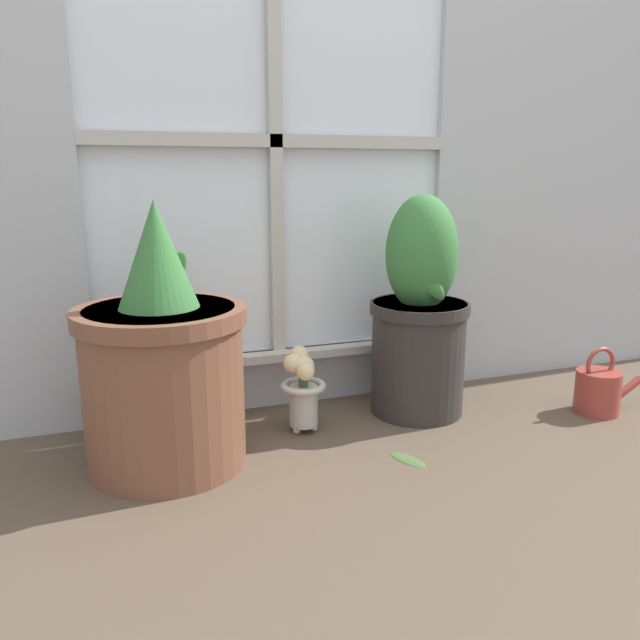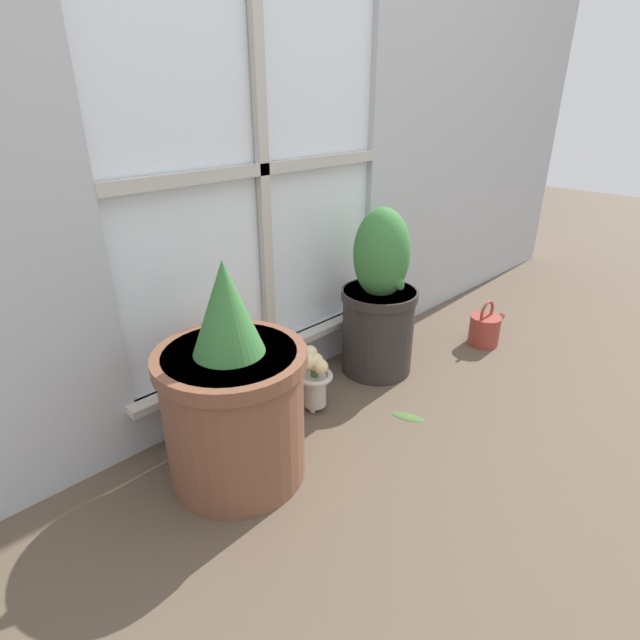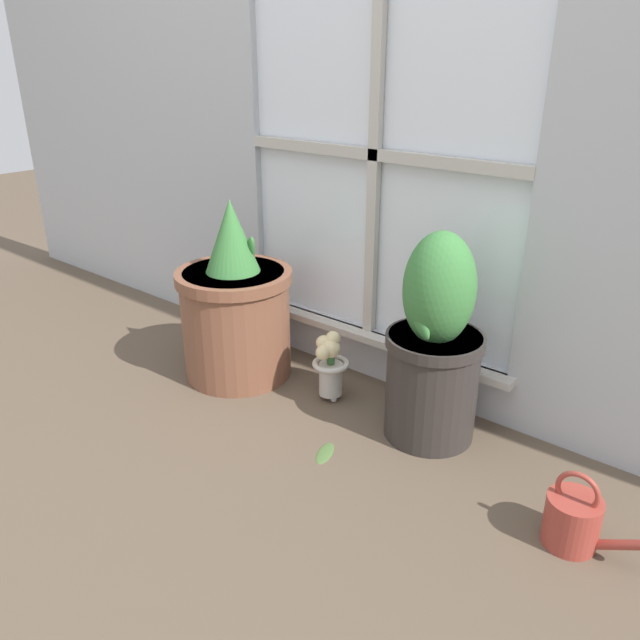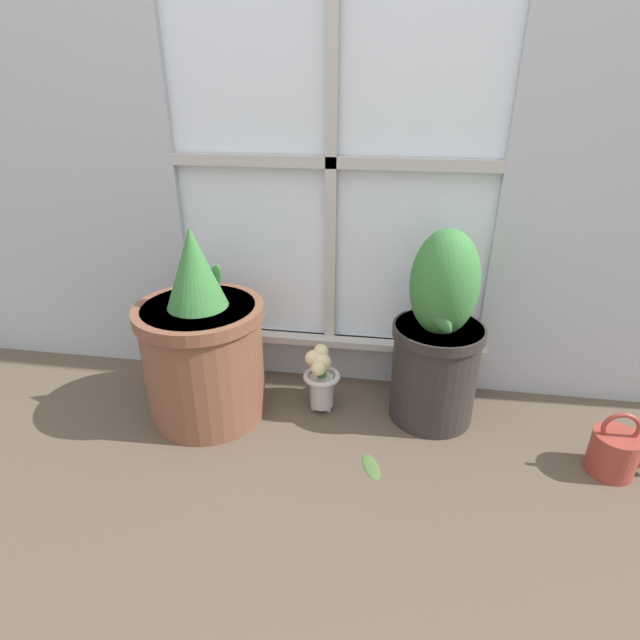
% 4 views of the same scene
% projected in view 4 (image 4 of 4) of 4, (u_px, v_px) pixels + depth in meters
% --- Properties ---
extents(ground_plane, '(10.00, 10.00, 0.00)m').
position_uv_depth(ground_plane, '(305.00, 465.00, 1.44)').
color(ground_plane, brown).
extents(potted_plant_left, '(0.40, 0.40, 0.63)m').
position_uv_depth(potted_plant_left, '(203.00, 345.00, 1.57)').
color(potted_plant_left, brown).
rests_on(potted_plant_left, ground_plane).
extents(potted_plant_right, '(0.28, 0.28, 0.63)m').
position_uv_depth(potted_plant_right, '(438.00, 341.00, 1.54)').
color(potted_plant_right, '#2D2826').
rests_on(potted_plant_right, ground_plane).
extents(flower_vase, '(0.12, 0.12, 0.24)m').
position_uv_depth(flower_vase, '(321.00, 377.00, 1.63)').
color(flower_vase, '#BCB7AD').
rests_on(flower_vase, ground_plane).
extents(watering_can, '(0.23, 0.13, 0.20)m').
position_uv_depth(watering_can, '(615.00, 452.00, 1.39)').
color(watering_can, '#99382D').
rests_on(watering_can, ground_plane).
extents(fallen_leaf, '(0.08, 0.12, 0.01)m').
position_uv_depth(fallen_leaf, '(371.00, 466.00, 1.43)').
color(fallen_leaf, '#476633').
rests_on(fallen_leaf, ground_plane).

